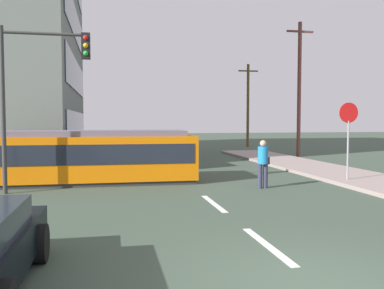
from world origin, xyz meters
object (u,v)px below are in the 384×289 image
(utility_pole_far, at_px, (248,104))
(streetcar_tram, at_px, (95,156))
(stop_sign, at_px, (348,125))
(utility_pole_mid, at_px, (299,87))
(pedestrian_crossing, at_px, (263,161))
(traffic_light_mast, at_px, (38,78))
(city_bus, at_px, (152,146))

(utility_pole_far, bearing_deg, streetcar_tram, -123.64)
(stop_sign, xyz_separation_m, utility_pole_mid, (3.30, 10.84, 2.30))
(stop_sign, relative_size, utility_pole_mid, 0.33)
(pedestrian_crossing, bearing_deg, streetcar_tram, 156.04)
(streetcar_tram, bearing_deg, traffic_light_mast, -131.35)
(traffic_light_mast, bearing_deg, streetcar_tram, 48.65)
(streetcar_tram, xyz_separation_m, utility_pole_mid, (12.59, 8.76, 3.48))
(city_bus, height_order, utility_pole_mid, utility_pole_mid)
(traffic_light_mast, xyz_separation_m, utility_pole_far, (14.51, 21.19, 0.14))
(pedestrian_crossing, xyz_separation_m, stop_sign, (3.55, 0.48, 1.25))
(city_bus, height_order, traffic_light_mast, traffic_light_mast)
(streetcar_tram, bearing_deg, utility_pole_mid, 34.85)
(streetcar_tram, distance_m, city_bus, 6.44)
(pedestrian_crossing, bearing_deg, traffic_light_mast, 175.41)
(streetcar_tram, relative_size, stop_sign, 2.62)
(city_bus, height_order, utility_pole_far, utility_pole_far)
(utility_pole_mid, bearing_deg, streetcar_tram, -145.15)
(pedestrian_crossing, bearing_deg, stop_sign, 7.66)
(pedestrian_crossing, height_order, traffic_light_mast, traffic_light_mast)
(utility_pole_far, bearing_deg, pedestrian_crossing, -107.95)
(city_bus, bearing_deg, utility_pole_far, 53.22)
(pedestrian_crossing, relative_size, utility_pole_far, 0.23)
(streetcar_tram, height_order, utility_pole_mid, utility_pole_mid)
(city_bus, bearing_deg, stop_sign, -50.40)
(pedestrian_crossing, distance_m, utility_pole_far, 23.08)
(traffic_light_mast, xyz_separation_m, utility_pole_mid, (14.31, 10.72, 0.78))
(traffic_light_mast, bearing_deg, stop_sign, -0.63)
(pedestrian_crossing, bearing_deg, utility_pole_mid, 58.82)
(city_bus, relative_size, stop_sign, 1.97)
(streetcar_tram, height_order, stop_sign, stop_sign)
(stop_sign, height_order, utility_pole_mid, utility_pole_mid)
(streetcar_tram, distance_m, utility_pole_far, 23.28)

